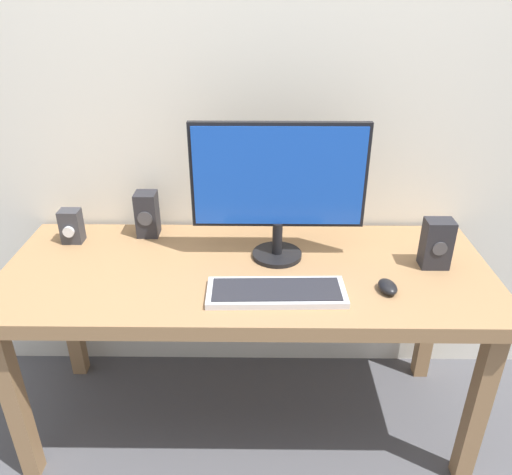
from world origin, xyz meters
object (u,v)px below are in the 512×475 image
object	(u,v)px
monitor	(278,183)
keyboard_primary	(276,292)
audio_controller	(71,226)
desk	(247,286)
speaker_left	(147,214)
mouse	(388,287)
speaker_right	(437,244)

from	to	relation	value
monitor	keyboard_primary	xyz separation A→B (m)	(-0.01, -0.26, -0.27)
audio_controller	monitor	bearing A→B (deg)	-7.39
desk	speaker_left	distance (m)	0.50
desk	mouse	bearing A→B (deg)	-17.54
speaker_right	audio_controller	size ratio (longest dim) A/B	1.35
monitor	keyboard_primary	distance (m)	0.38
mouse	audio_controller	distance (m)	1.19
desk	monitor	bearing A→B (deg)	39.28
monitor	keyboard_primary	world-z (taller)	monitor
keyboard_primary	mouse	distance (m)	0.36
desk	audio_controller	distance (m)	0.72
desk	monitor	distance (m)	0.39
monitor	speaker_right	xyz separation A→B (m)	(0.55, -0.07, -0.19)
mouse	audio_controller	bearing A→B (deg)	153.87
monitor	speaker_right	distance (m)	0.59
monitor	audio_controller	bearing A→B (deg)	172.61
speaker_left	speaker_right	bearing A→B (deg)	-12.46
desk	speaker_right	bearing A→B (deg)	1.77
desk	speaker_right	world-z (taller)	speaker_right
desk	speaker_right	size ratio (longest dim) A/B	9.69
speaker_left	mouse	bearing A→B (deg)	-24.98
speaker_left	audio_controller	world-z (taller)	speaker_left
keyboard_primary	desk	bearing A→B (deg)	120.11
monitor	audio_controller	xyz separation A→B (m)	(-0.79, 0.10, -0.22)
speaker_right	audio_controller	distance (m)	1.35
mouse	speaker_right	distance (m)	0.27
mouse	monitor	bearing A→B (deg)	136.72
keyboard_primary	audio_controller	xyz separation A→B (m)	(-0.78, 0.36, 0.05)
keyboard_primary	mouse	world-z (taller)	mouse
desk	speaker_left	world-z (taller)	speaker_left
speaker_left	audio_controller	size ratio (longest dim) A/B	1.35
mouse	speaker_left	bearing A→B (deg)	145.38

